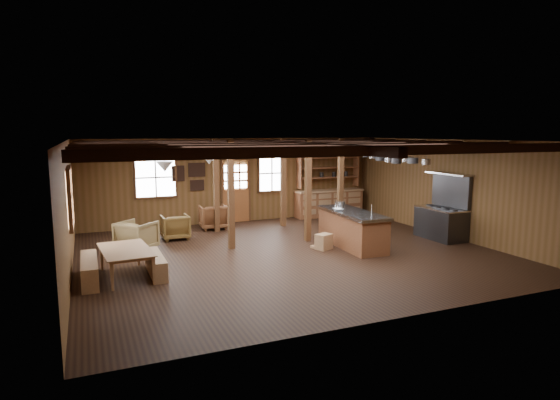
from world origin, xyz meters
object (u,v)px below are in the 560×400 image
at_px(commercial_range, 442,217).
at_px(armchair_b, 213,217).
at_px(armchair_a, 175,227).
at_px(kitchen_island, 352,229).
at_px(dining_table, 128,263).
at_px(armchair_c, 137,236).

distance_m(commercial_range, armchair_b, 6.84).
bearing_deg(armchair_a, commercial_range, 157.29).
bearing_deg(kitchen_island, commercial_range, -1.82).
xyz_separation_m(dining_table, armchair_b, (2.90, 4.13, 0.08)).
height_order(armchair_b, armchair_c, armchair_c).
xyz_separation_m(kitchen_island, armchair_b, (-2.80, 3.65, -0.10)).
distance_m(kitchen_island, armchair_c, 5.57).
bearing_deg(kitchen_island, dining_table, -172.98).
distance_m(commercial_range, dining_table, 8.56).
xyz_separation_m(commercial_range, armchair_a, (-7.01, 2.86, -0.27)).
bearing_deg(dining_table, commercial_range, -92.93).
height_order(dining_table, armchair_a, armchair_a).
height_order(kitchen_island, armchair_a, kitchen_island).
bearing_deg(commercial_range, dining_table, -178.05).
bearing_deg(commercial_range, armchair_a, 157.82).
xyz_separation_m(kitchen_island, commercial_range, (2.85, -0.20, 0.13)).
xyz_separation_m(dining_table, armchair_c, (0.40, 2.18, 0.09)).
relative_size(commercial_range, armchair_b, 2.27).
relative_size(kitchen_island, dining_table, 1.48).
bearing_deg(armchair_b, kitchen_island, 130.39).
distance_m(dining_table, armchair_a, 3.51).
relative_size(dining_table, armchair_c, 2.00).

